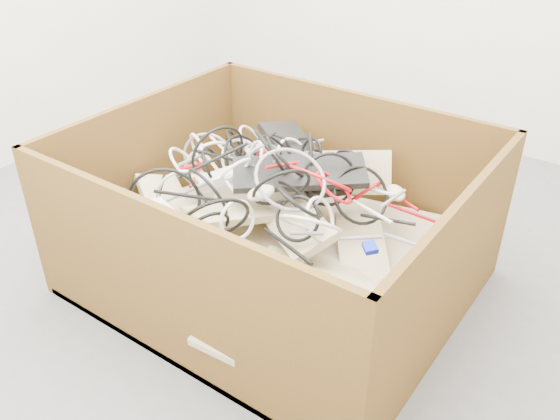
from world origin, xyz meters
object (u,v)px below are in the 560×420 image
Objects in this scene: power_strip_right at (176,222)px; vga_plug at (370,248)px; power_strip_left at (239,172)px; cardboard_box at (273,248)px.

power_strip_right reaches higher than vga_plug.
power_strip_right is (0.02, -0.35, -0.03)m from power_strip_left.
vga_plug is at bearing -56.50° from power_strip_left.
power_strip_left is 0.61m from vga_plug.
vga_plug is (0.41, -0.06, 0.20)m from cardboard_box.
power_strip_left is 0.36m from power_strip_right.
cardboard_box is 0.46m from vga_plug.
power_strip_right is 0.63m from vga_plug.
power_strip_left reaches higher than vga_plug.
cardboard_box reaches higher than power_strip_right.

